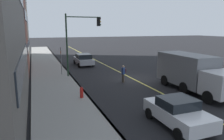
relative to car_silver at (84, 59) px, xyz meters
The scene contains 11 objects.
ground 9.90m from the car_silver, 163.43° to the right, with size 200.00×200.00×0.00m, color black.
sidewalk_slab 10.62m from the car_silver, 153.23° to the left, with size 80.00×3.98×0.15m, color gray.
curb_edge 9.91m from the car_silver, 163.18° to the left, with size 80.00×0.16×0.15m, color slate.
lane_stripe_center 9.90m from the car_silver, 163.43° to the right, with size 80.00×0.16×0.01m, color #D8CC4C.
car_silver is the anchor object (origin of this frame).
car_white 19.73m from the car_silver, behind, with size 3.91×2.05×1.47m.
truck_gray 15.92m from the car_silver, 159.65° to the right, with size 7.29×2.55×2.90m.
pedestrian_with_backpack 10.64m from the car_silver, behind, with size 0.38×0.36×1.61m.
traffic_light_mast 7.81m from the car_silver, 164.29° to the left, with size 0.28×3.70×6.41m.
street_sign_post 6.76m from the car_silver, 146.57° to the left, with size 0.60×0.08×3.06m.
fire_hydrant 14.40m from the car_silver, 166.42° to the left, with size 0.24×0.24×0.94m.
Camera 1 is at (-18.68, 9.20, 5.01)m, focal length 33.74 mm.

